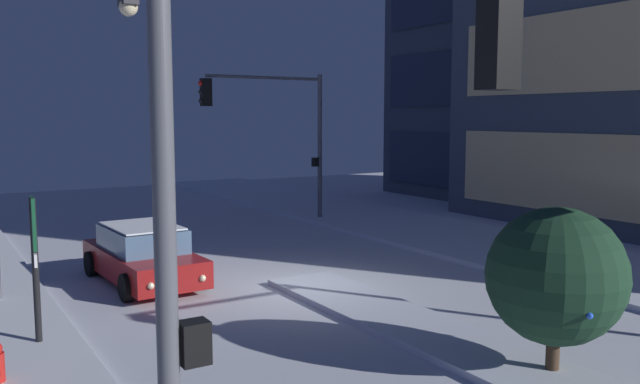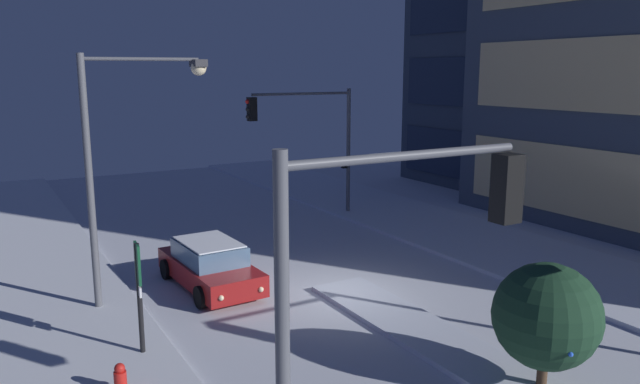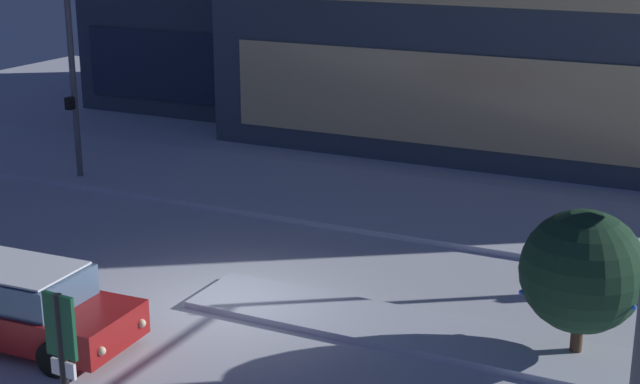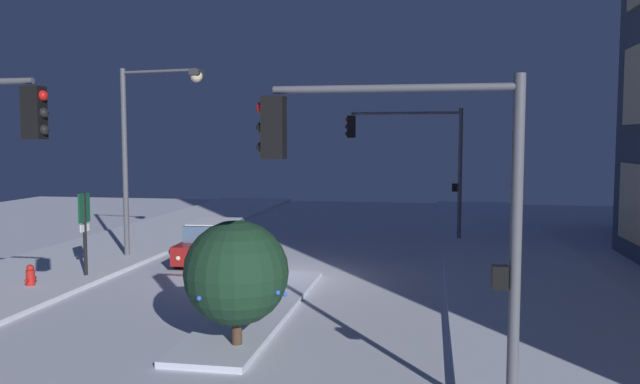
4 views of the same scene
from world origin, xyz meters
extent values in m
plane|color=silver|center=(0.00, 0.00, 0.00)|extent=(52.00, 52.00, 0.00)
cube|color=silver|center=(0.00, -7.97, 0.07)|extent=(52.00, 5.20, 0.14)
cube|color=silver|center=(0.00, 7.97, 0.07)|extent=(52.00, 5.20, 0.14)
cube|color=silver|center=(3.77, 0.46, 0.07)|extent=(9.00, 1.80, 0.14)
cube|color=#384251|center=(-9.12, 20.32, 6.12)|extent=(13.65, 11.16, 12.23)
cube|color=#232D42|center=(-9.12, 14.70, 2.04)|extent=(12.29, 0.10, 2.72)
cube|color=#232D42|center=(-9.12, 14.70, 6.12)|extent=(12.29, 0.10, 2.72)
cube|color=#232D42|center=(-9.12, 14.70, 10.19)|extent=(12.29, 0.10, 2.72)
cube|color=maroon|center=(-2.66, -3.03, 0.53)|extent=(4.60, 2.03, 0.66)
cube|color=slate|center=(-2.66, -3.03, 1.14)|extent=(2.51, 1.75, 0.60)
cube|color=white|center=(-2.66, -3.03, 1.47)|extent=(2.33, 1.64, 0.04)
sphere|color=#F9E5B2|center=(-0.41, -2.30, 0.50)|extent=(0.16, 0.16, 0.16)
sphere|color=#F9E5B2|center=(-0.35, -3.55, 0.50)|extent=(0.16, 0.16, 0.16)
cylinder|color=black|center=(-1.21, -2.05, 0.33)|extent=(0.67, 0.25, 0.66)
cylinder|color=black|center=(-1.13, -3.87, 0.33)|extent=(0.67, 0.25, 0.66)
cylinder|color=black|center=(-4.19, -2.18, 0.33)|extent=(0.67, 0.25, 0.66)
cylinder|color=black|center=(-4.11, -4.01, 0.33)|extent=(0.67, 0.25, 0.66)
cylinder|color=#565960|center=(8.74, -4.35, 5.62)|extent=(0.12, 3.63, 0.12)
cube|color=black|center=(8.74, -2.54, 5.02)|extent=(0.32, 0.36, 1.00)
sphere|color=red|center=(8.74, -2.35, 5.34)|extent=(0.20, 0.20, 0.20)
sphere|color=black|center=(8.74, -2.35, 5.02)|extent=(0.20, 0.20, 0.20)
sphere|color=black|center=(8.74, -2.35, 4.70)|extent=(0.20, 0.20, 0.20)
cylinder|color=#565960|center=(-8.94, 6.17, 2.96)|extent=(0.18, 0.18, 5.92)
cylinder|color=#565960|center=(-8.94, 3.74, 5.72)|extent=(0.12, 4.87, 0.12)
cube|color=black|center=(-8.94, 1.30, 5.12)|extent=(0.32, 0.36, 1.00)
sphere|color=red|center=(-8.94, 1.11, 5.44)|extent=(0.20, 0.20, 0.20)
sphere|color=black|center=(-8.94, 1.11, 5.12)|extent=(0.20, 0.20, 0.20)
sphere|color=black|center=(-8.94, 1.11, 4.80)|extent=(0.20, 0.20, 0.20)
cube|color=black|center=(-8.94, 5.95, 2.40)|extent=(0.20, 0.24, 0.36)
cylinder|color=#565960|center=(-2.40, -6.44, 3.58)|extent=(0.20, 0.20, 7.16)
cylinder|color=#565960|center=(-2.17, -4.92, 7.01)|extent=(0.55, 3.07, 0.10)
cube|color=#333338|center=(-1.95, -3.39, 6.91)|extent=(0.56, 0.36, 0.20)
sphere|color=#F9E5B2|center=(-1.95, -3.39, 6.78)|extent=(0.44, 0.44, 0.44)
sphere|color=red|center=(2.74, -6.95, 0.67)|extent=(0.22, 0.22, 0.22)
cylinder|color=red|center=(2.56, -6.95, 0.33)|extent=(0.12, 0.10, 0.10)
cylinder|color=black|center=(1.11, -6.09, 1.40)|extent=(0.12, 0.12, 2.81)
cube|color=#144C2D|center=(1.11, -6.09, 2.33)|extent=(0.55, 0.10, 0.95)
cube|color=white|center=(1.11, -6.09, 1.68)|extent=(0.44, 0.09, 0.24)
cylinder|color=#473323|center=(6.94, 0.84, 0.37)|extent=(0.22, 0.22, 0.74)
sphere|color=#193823|center=(6.94, 0.84, 1.69)|extent=(2.24, 2.24, 2.24)
sphere|color=blue|center=(7.36, 1.85, 1.41)|extent=(0.10, 0.10, 0.10)
sphere|color=blue|center=(5.98, 0.42, 1.27)|extent=(0.10, 0.10, 0.10)
sphere|color=blue|center=(6.43, 1.20, 0.75)|extent=(0.10, 0.10, 0.10)
sphere|color=blue|center=(6.85, 1.87, 1.25)|extent=(0.10, 0.10, 0.10)
sphere|color=blue|center=(7.92, 0.37, 1.37)|extent=(0.10, 0.10, 0.10)
camera|label=1|loc=(13.69, -7.79, 4.25)|focal=36.73mm
camera|label=2|loc=(14.78, -9.17, 6.67)|focal=34.00mm
camera|label=3|loc=(9.58, -15.21, 7.86)|focal=52.74mm
camera|label=4|loc=(19.61, 4.87, 4.50)|focal=35.34mm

